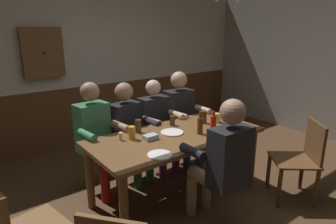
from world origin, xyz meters
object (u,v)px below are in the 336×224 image
object	(u,v)px
dining_table	(177,143)
pint_glass_3	(217,118)
person_4	(223,159)
pint_glass_0	(204,117)
chair_empty_far_end	(301,158)
bottle_1	(213,123)
table_candle	(120,136)
condiment_caddy	(151,137)
pint_glass_4	(172,121)
wall_dart_cabinet	(42,53)
person_3	(181,113)
pint_glass_2	(132,133)
bottle_0	(200,125)
person_0	(96,133)
person_2	(157,122)
person_1	(129,127)
plate_1	(172,132)
bottle_2	(232,122)
pint_glass_1	(138,126)
plate_0	(160,155)

from	to	relation	value
dining_table	pint_glass_3	distance (m)	0.67
person_4	pint_glass_0	xyz separation A→B (m)	(0.50, 0.76, 0.12)
chair_empty_far_end	bottle_1	bearing A→B (deg)	83.88
bottle_1	table_candle	bearing A→B (deg)	157.48
condiment_caddy	pint_glass_4	size ratio (longest dim) A/B	1.25
wall_dart_cabinet	person_3	bearing A→B (deg)	-47.95
pint_glass_2	condiment_caddy	bearing A→B (deg)	-39.47
person_3	pint_glass_3	size ratio (longest dim) A/B	11.52
dining_table	bottle_0	bearing A→B (deg)	-33.59
chair_empty_far_end	pint_glass_3	xyz separation A→B (m)	(-0.39, 0.88, 0.31)
bottle_0	person_0	bearing A→B (deg)	136.04
person_0	condiment_caddy	size ratio (longest dim) A/B	8.99
bottle_0	pint_glass_2	distance (m)	0.73
person_2	table_candle	distance (m)	0.90
person_1	pint_glass_0	world-z (taller)	person_1
dining_table	chair_empty_far_end	size ratio (longest dim) A/B	2.13
plate_1	wall_dart_cabinet	size ratio (longest dim) A/B	0.35
condiment_caddy	pint_glass_2	size ratio (longest dim) A/B	1.02
person_0	person_2	size ratio (longest dim) A/B	1.05
person_0	person_1	bearing A→B (deg)	174.24
table_candle	person_4	bearing A→B (deg)	-57.37
person_4	bottle_2	distance (m)	0.64
bottle_2	wall_dart_cabinet	bearing A→B (deg)	116.35
person_4	bottle_1	distance (m)	0.63
pint_glass_0	pint_glass_3	xyz separation A→B (m)	(0.15, -0.07, -0.02)
chair_empty_far_end	pint_glass_0	xyz separation A→B (m)	(-0.54, 0.96, 0.33)
pint_glass_1	plate_1	bearing A→B (deg)	-40.07
person_3	wall_dart_cabinet	bearing A→B (deg)	-44.71
bottle_1	wall_dart_cabinet	distance (m)	2.65
table_candle	plate_1	size ratio (longest dim) A/B	0.33
person_1	bottle_2	world-z (taller)	person_1
bottle_0	wall_dart_cabinet	xyz separation A→B (m)	(-0.92, 2.29, 0.66)
bottle_1	pint_glass_2	xyz separation A→B (m)	(-0.82, 0.34, -0.03)
plate_1	bottle_0	xyz separation A→B (m)	(0.22, -0.19, 0.09)
person_4	table_candle	distance (m)	1.04
pint_glass_4	table_candle	bearing A→B (deg)	-175.63
bottle_2	pint_glass_2	world-z (taller)	bottle_2
plate_0	pint_glass_0	size ratio (longest dim) A/B	1.49
person_1	chair_empty_far_end	distance (m)	1.97
dining_table	bottle_1	size ratio (longest dim) A/B	8.14
bottle_2	pint_glass_0	world-z (taller)	bottle_2
dining_table	wall_dart_cabinet	xyz separation A→B (m)	(-0.71, 2.16, 0.85)
bottle_0	pint_glass_0	size ratio (longest dim) A/B	1.65
dining_table	plate_1	bearing A→B (deg)	107.36
person_2	pint_glass_3	size ratio (longest dim) A/B	10.90
table_candle	pint_glass_4	world-z (taller)	pint_glass_4
condiment_caddy	bottle_0	size ratio (longest dim) A/B	0.57
bottle_0	pint_glass_4	xyz separation A→B (m)	(-0.06, 0.40, -0.04)
condiment_caddy	bottle_0	bearing A→B (deg)	-19.53
person_1	bottle_2	distance (m)	1.23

